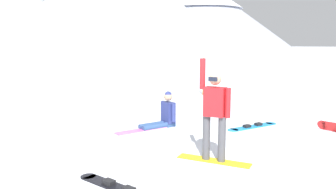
{
  "coord_description": "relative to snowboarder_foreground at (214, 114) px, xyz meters",
  "views": [
    {
      "loc": [
        -3.1,
        -5.46,
        2.3
      ],
      "look_at": [
        0.96,
        2.42,
        1.0
      ],
      "focal_mm": 36.14,
      "sensor_mm": 36.0,
      "label": 1
    }
  ],
  "objects": [
    {
      "name": "loose_snowboard_far_spare",
      "position": [
        2.62,
        1.84,
        -0.95
      ],
      "size": [
        1.8,
        0.43,
        0.09
      ],
      "color": "#1E8CD8",
      "rests_on": "ground_plane"
    },
    {
      "name": "ground_plane",
      "position": [
        -0.68,
        0.12,
        -0.97
      ],
      "size": [
        800.0,
        800.0,
        0.0
      ],
      "primitive_type": "plane",
      "color": "silver"
    },
    {
      "name": "snowboarder_foreground",
      "position": [
        0.0,
        0.0,
        0.0
      ],
      "size": [
        1.12,
        1.36,
        2.04
      ],
      "color": "yellow",
      "rests_on": "ground_plane"
    },
    {
      "name": "peak_east_ridge",
      "position": [
        134.9,
        208.01,
        23.66
      ],
      "size": [
        128.02,
        128.02,
        47.16
      ],
      "color": "#9EA3B2",
      "rests_on": "ground_plane"
    },
    {
      "name": "snowboarder_midground",
      "position": [
        0.39,
        3.04,
        -0.62
      ],
      "size": [
        1.82,
        0.69,
        1.0
      ],
      "color": "#335184",
      "rests_on": "ground_plane"
    },
    {
      "name": "trail_marker_pole",
      "position": [
        4.81,
        7.75,
        -0.12
      ],
      "size": [
        0.06,
        0.06,
        1.71
      ],
      "primitive_type": "cylinder",
      "color": "orange",
      "rests_on": "ground_plane"
    },
    {
      "name": "loose_snowboard_near_left",
      "position": [
        -2.12,
        -0.39,
        -0.95
      ],
      "size": [
        0.97,
        1.77,
        0.09
      ],
      "color": "black",
      "rests_on": "ground_plane"
    }
  ]
}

